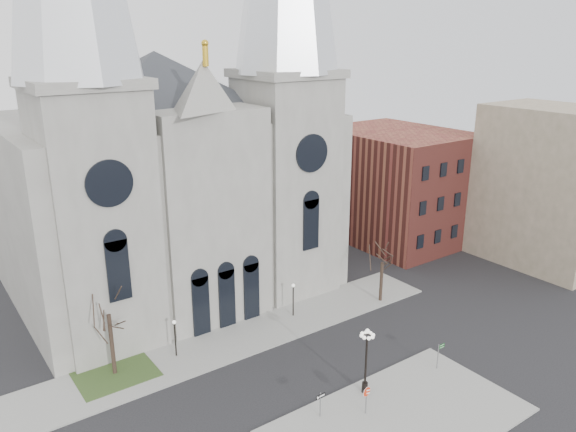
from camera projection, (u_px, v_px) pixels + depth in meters
ground at (320, 401)px, 40.95m from camera, size 160.00×160.00×0.00m
sidewalk_near at (399, 421)px, 38.73m from camera, size 18.00×10.00×0.14m
sidewalk_far at (242, 337)px, 49.42m from camera, size 40.00×6.00×0.14m
grass_patch at (115, 374)px, 44.07m from camera, size 6.00×5.00×0.18m
cathedral at (171, 112)px, 52.91m from camera, size 33.00×26.66×54.00m
bg_building_brick at (395, 185)px, 72.45m from camera, size 14.00×18.00×14.00m
bg_building_tan at (548, 186)px, 63.93m from camera, size 10.00×14.00×18.00m
tree_left at (108, 311)px, 42.38m from camera, size 3.20×3.20×7.50m
tree_right at (382, 260)px, 54.86m from camera, size 3.20×3.20×6.00m
ped_lamp_left at (175, 332)px, 45.78m from camera, size 0.32×0.32×3.26m
ped_lamp_right at (293, 294)px, 52.45m from camera, size 0.32×0.32×3.26m
stop_sign at (366, 394)px, 38.89m from camera, size 0.76×0.24×2.18m
globe_lamp at (366, 353)px, 40.71m from camera, size 1.39×1.39×5.27m
one_way_sign at (320, 400)px, 38.68m from camera, size 0.83×0.08×1.89m
street_name_sign at (439, 354)px, 44.35m from camera, size 0.69×0.09×2.14m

